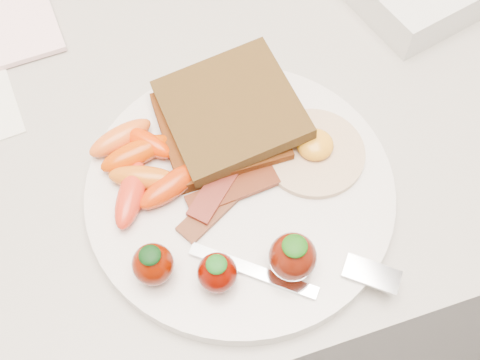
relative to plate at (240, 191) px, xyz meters
name	(u,v)px	position (x,y,z in m)	size (l,w,h in m)	color
counter	(210,246)	(0.00, 0.15, -0.46)	(2.00, 0.60, 0.90)	gray
plate	(240,191)	(0.00, 0.00, 0.00)	(0.27, 0.27, 0.02)	silver
toast_lower	(220,128)	(0.00, 0.06, 0.02)	(0.10, 0.10, 0.01)	#3A1E0A
toast_upper	(231,109)	(0.01, 0.07, 0.03)	(0.11, 0.11, 0.01)	black
fried_egg	(314,150)	(0.07, 0.01, 0.01)	(0.11, 0.11, 0.02)	beige
bacon_strips	(224,192)	(-0.02, 0.00, 0.01)	(0.10, 0.08, 0.01)	#381206
baby_carrots	(141,166)	(-0.08, 0.04, 0.02)	(0.10, 0.11, 0.02)	#BE3800
strawberries	(232,263)	(-0.03, -0.07, 0.03)	(0.14, 0.06, 0.05)	#5C0E00
fork	(307,272)	(0.03, -0.09, 0.01)	(0.16, 0.09, 0.00)	white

